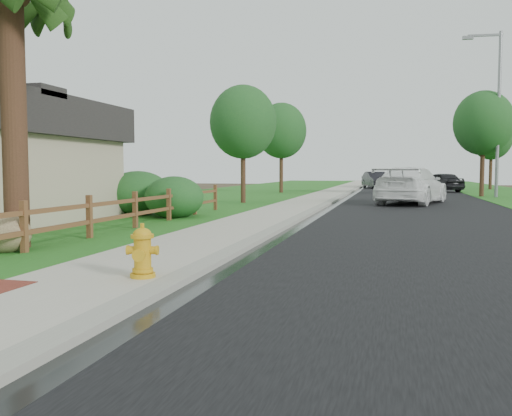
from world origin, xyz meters
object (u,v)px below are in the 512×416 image
(ranch_fence, at_px, (114,211))
(streetlight, at_px, (495,104))
(dark_car_mid, at_px, (441,182))
(fire_hydrant, at_px, (142,253))
(white_suv, at_px, (411,186))

(ranch_fence, xyz_separation_m, streetlight, (13.10, 23.01, 5.09))
(ranch_fence, relative_size, dark_car_mid, 3.79)
(ranch_fence, distance_m, fire_hydrant, 6.54)
(white_suv, distance_m, dark_car_mid, 16.72)
(white_suv, bearing_deg, ranch_fence, 77.89)
(fire_hydrant, xyz_separation_m, white_suv, (4.51, 20.91, 0.46))
(streetlight, bearing_deg, white_suv, -123.72)
(fire_hydrant, height_order, white_suv, white_suv)
(ranch_fence, bearing_deg, white_suv, 62.49)
(white_suv, distance_m, streetlight, 10.33)
(fire_hydrant, bearing_deg, dark_car_mid, 78.95)
(white_suv, bearing_deg, streetlight, -108.32)
(fire_hydrant, distance_m, streetlight, 30.55)
(white_suv, relative_size, dark_car_mid, 1.41)
(ranch_fence, bearing_deg, dark_car_mid, 71.28)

